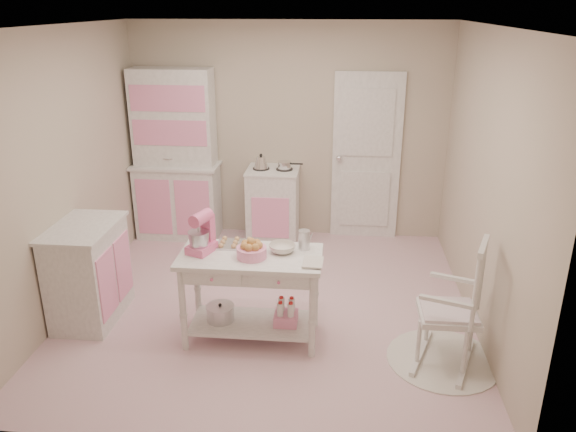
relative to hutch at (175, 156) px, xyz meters
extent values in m
plane|color=#CC8094|center=(1.36, -1.66, -1.04)|extent=(3.80, 3.80, 0.00)
cube|color=white|center=(1.36, -1.66, 1.56)|extent=(3.80, 3.80, 0.04)
cube|color=#B3A891|center=(1.36, 0.24, 0.26)|extent=(3.80, 0.04, 2.60)
cube|color=#B3A891|center=(1.36, -3.56, 0.26)|extent=(3.80, 0.04, 2.60)
cube|color=#B3A891|center=(-0.54, -1.66, 0.26)|extent=(0.04, 3.80, 2.60)
cube|color=#B3A891|center=(3.26, -1.66, 0.26)|extent=(0.04, 3.80, 2.60)
cube|color=white|center=(2.31, 0.21, -0.02)|extent=(0.82, 0.05, 2.04)
cube|color=white|center=(0.00, 0.00, 0.00)|extent=(1.06, 0.50, 2.08)
cube|color=white|center=(1.20, -0.05, -0.58)|extent=(0.62, 0.57, 0.92)
cube|color=white|center=(-0.27, -2.03, -0.58)|extent=(0.54, 0.84, 0.92)
cylinder|color=white|center=(2.90, -2.43, -1.03)|extent=(0.92, 0.92, 0.01)
cube|color=white|center=(2.90, -2.43, -0.49)|extent=(0.69, 0.84, 1.10)
cube|color=white|center=(1.27, -2.23, -0.64)|extent=(1.20, 0.60, 0.80)
cube|color=pink|center=(0.85, -2.21, -0.07)|extent=(0.28, 0.33, 0.34)
cube|color=silver|center=(1.12, -2.05, -0.23)|extent=(0.34, 0.24, 0.02)
cylinder|color=pink|center=(1.29, -2.28, -0.19)|extent=(0.25, 0.25, 0.09)
imported|color=beige|center=(1.53, -2.15, -0.20)|extent=(0.22, 0.22, 0.07)
cylinder|color=silver|center=(1.71, -2.07, -0.16)|extent=(0.10, 0.10, 0.17)
imported|color=beige|center=(1.72, -2.35, -0.23)|extent=(0.17, 0.23, 0.02)
camera|label=1|loc=(2.00, -6.46, 1.73)|focal=35.00mm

